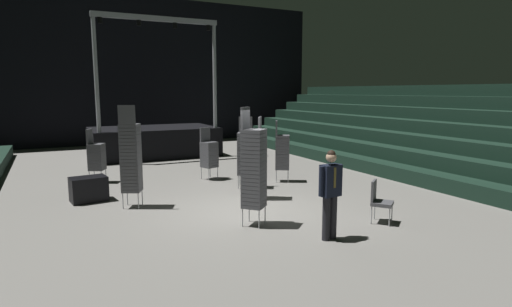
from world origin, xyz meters
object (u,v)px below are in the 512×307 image
(chair_stack_mid_right, at_px, (131,157))
(chair_stack_mid_left, at_px, (254,167))
(chair_stack_rear_right, at_px, (96,156))
(chair_stack_front_left, at_px, (209,154))
(chair_stack_rear_left, at_px, (245,153))
(chair_stack_front_right, at_px, (282,151))
(man_with_tie, at_px, (331,189))
(loose_chair_near_man, at_px, (379,199))
(stage_riser, at_px, (154,140))
(chair_stack_mid_centre, at_px, (253,158))
(equipment_road_case, at_px, (89,189))

(chair_stack_mid_right, bearing_deg, chair_stack_mid_left, -26.07)
(chair_stack_mid_left, height_order, chair_stack_rear_right, chair_stack_mid_left)
(chair_stack_front_left, relative_size, chair_stack_mid_right, 0.67)
(chair_stack_rear_left, bearing_deg, chair_stack_front_right, -139.60)
(man_with_tie, bearing_deg, chair_stack_front_left, -94.78)
(chair_stack_front_left, height_order, chair_stack_rear_left, chair_stack_rear_left)
(man_with_tie, bearing_deg, chair_stack_mid_right, -59.51)
(chair_stack_rear_right, bearing_deg, man_with_tie, 52.51)
(chair_stack_mid_right, relative_size, loose_chair_near_man, 2.71)
(stage_riser, distance_m, man_with_tie, 12.37)
(man_with_tie, bearing_deg, loose_chair_near_man, -172.52)
(chair_stack_rear_right, bearing_deg, loose_chair_near_man, 63.20)
(chair_stack_mid_centre, xyz_separation_m, chair_stack_rear_left, (0.36, 1.27, -0.04))
(chair_stack_mid_left, relative_size, equipment_road_case, 2.84)
(stage_riser, xyz_separation_m, chair_stack_front_left, (0.46, -5.93, 0.14))
(chair_stack_rear_right, bearing_deg, chair_stack_rear_left, 82.43)
(chair_stack_front_right, bearing_deg, chair_stack_mid_right, -48.85)
(man_with_tie, height_order, chair_stack_mid_left, chair_stack_mid_left)
(chair_stack_front_left, height_order, loose_chair_near_man, chair_stack_front_left)
(chair_stack_front_left, bearing_deg, chair_stack_rear_right, -38.70)
(chair_stack_front_right, height_order, chair_stack_rear_right, chair_stack_front_right)
(man_with_tie, relative_size, chair_stack_mid_right, 0.69)
(chair_stack_mid_left, relative_size, loose_chair_near_man, 2.71)
(chair_stack_mid_left, bearing_deg, chair_stack_rear_left, -154.52)
(chair_stack_front_left, xyz_separation_m, loose_chair_near_man, (1.76, -6.04, -0.33))
(equipment_road_case, xyz_separation_m, loose_chair_near_man, (5.59, -4.80, 0.21))
(chair_stack_mid_right, relative_size, chair_stack_rear_right, 1.50)
(chair_stack_mid_left, xyz_separation_m, chair_stack_rear_right, (-2.58, 6.09, -0.42))
(chair_stack_rear_left, distance_m, chair_stack_rear_right, 4.80)
(chair_stack_front_right, bearing_deg, equipment_road_case, -61.29)
(man_with_tie, distance_m, loose_chair_near_man, 1.73)
(equipment_road_case, bearing_deg, man_with_tie, -52.59)
(chair_stack_rear_left, bearing_deg, chair_stack_rear_right, -4.72)
(chair_stack_front_left, xyz_separation_m, chair_stack_rear_right, (-3.38, 1.12, 0.00))
(chair_stack_mid_left, bearing_deg, chair_stack_mid_centre, -158.08)
(chair_stack_rear_left, xyz_separation_m, loose_chair_near_man, (1.21, -4.40, -0.53))
(chair_stack_mid_centre, bearing_deg, chair_stack_rear_right, 74.61)
(chair_stack_mid_left, bearing_deg, chair_stack_front_left, -141.58)
(loose_chair_near_man, bearing_deg, stage_riser, -117.28)
(chair_stack_mid_right, xyz_separation_m, equipment_road_case, (-0.93, 1.09, -0.95))
(loose_chair_near_man, bearing_deg, chair_stack_rear_left, -112.40)
(equipment_road_case, bearing_deg, chair_stack_front_left, 17.84)
(man_with_tie, relative_size, chair_stack_rear_left, 0.83)
(stage_riser, distance_m, chair_stack_mid_right, 8.62)
(man_with_tie, bearing_deg, chair_stack_rear_left, -100.92)
(chair_stack_front_right, bearing_deg, chair_stack_mid_centre, -19.33)
(chair_stack_front_left, distance_m, chair_stack_rear_right, 3.56)
(chair_stack_front_left, relative_size, chair_stack_rear_left, 0.80)
(chair_stack_mid_left, xyz_separation_m, chair_stack_rear_left, (1.35, 3.33, -0.21))
(chair_stack_front_left, bearing_deg, chair_stack_mid_centre, 73.26)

